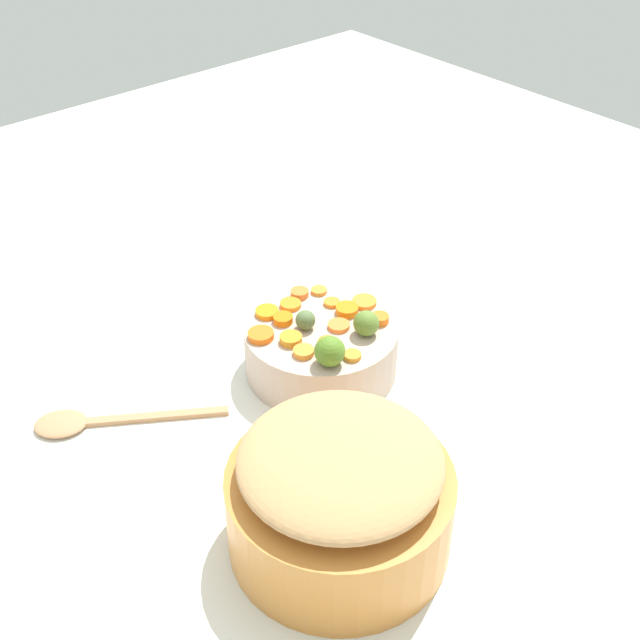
# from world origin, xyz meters

# --- Properties ---
(tabletop) EXTENTS (2.40, 2.40, 0.02)m
(tabletop) POSITION_xyz_m (0.00, 0.00, 0.01)
(tabletop) COLOR white
(tabletop) RESTS_ON ground
(serving_bowl_carrots) EXTENTS (0.23, 0.23, 0.08)m
(serving_bowl_carrots) POSITION_xyz_m (0.03, 0.00, 0.06)
(serving_bowl_carrots) COLOR #BFA796
(serving_bowl_carrots) RESTS_ON tabletop
(metal_pot) EXTENTS (0.27, 0.27, 0.11)m
(metal_pot) POSITION_xyz_m (-0.17, -0.26, 0.08)
(metal_pot) COLOR #C87D36
(metal_pot) RESTS_ON tabletop
(stuffing_mound) EXTENTS (0.24, 0.24, 0.05)m
(stuffing_mound) POSITION_xyz_m (-0.17, -0.26, 0.16)
(stuffing_mound) COLOR tan
(stuffing_mound) RESTS_ON metal_pot
(carrot_slice_0) EXTENTS (0.04, 0.04, 0.01)m
(carrot_slice_0) POSITION_xyz_m (-0.00, -0.04, 0.11)
(carrot_slice_0) COLOR orange
(carrot_slice_0) RESTS_ON serving_bowl_carrots
(carrot_slice_1) EXTENTS (0.04, 0.04, 0.01)m
(carrot_slice_1) POSITION_xyz_m (-0.03, 0.00, 0.11)
(carrot_slice_1) COLOR orange
(carrot_slice_1) RESTS_ON serving_bowl_carrots
(carrot_slice_2) EXTENTS (0.03, 0.03, 0.01)m
(carrot_slice_2) POSITION_xyz_m (0.10, -0.05, 0.11)
(carrot_slice_2) COLOR orange
(carrot_slice_2) RESTS_ON serving_bowl_carrots
(carrot_slice_3) EXTENTS (0.04, 0.04, 0.01)m
(carrot_slice_3) POSITION_xyz_m (-0.06, 0.04, 0.11)
(carrot_slice_3) COLOR orange
(carrot_slice_3) RESTS_ON serving_bowl_carrots
(carrot_slice_4) EXTENTS (0.03, 0.03, 0.01)m
(carrot_slice_4) POSITION_xyz_m (0.01, -0.08, 0.11)
(carrot_slice_4) COLOR orange
(carrot_slice_4) RESTS_ON serving_bowl_carrots
(carrot_slice_5) EXTENTS (0.03, 0.03, 0.01)m
(carrot_slice_5) POSITION_xyz_m (0.08, 0.07, 0.10)
(carrot_slice_5) COLOR orange
(carrot_slice_5) RESTS_ON serving_bowl_carrots
(carrot_slice_6) EXTENTS (0.05, 0.05, 0.01)m
(carrot_slice_6) POSITION_xyz_m (0.08, -0.00, 0.11)
(carrot_slice_6) COLOR orange
(carrot_slice_6) RESTS_ON serving_bowl_carrots
(carrot_slice_7) EXTENTS (0.04, 0.04, 0.01)m
(carrot_slice_7) POSITION_xyz_m (-0.01, 0.05, 0.11)
(carrot_slice_7) COLOR orange
(carrot_slice_7) RESTS_ON serving_bowl_carrots
(carrot_slice_8) EXTENTS (0.05, 0.05, 0.01)m
(carrot_slice_8) POSITION_xyz_m (0.11, 0.00, 0.10)
(carrot_slice_8) COLOR orange
(carrot_slice_8) RESTS_ON serving_bowl_carrots
(carrot_slice_9) EXTENTS (0.03, 0.03, 0.01)m
(carrot_slice_9) POSITION_xyz_m (-0.04, -0.03, 0.11)
(carrot_slice_9) COLOR orange
(carrot_slice_9) RESTS_ON serving_bowl_carrots
(carrot_slice_10) EXTENTS (0.04, 0.04, 0.01)m
(carrot_slice_10) POSITION_xyz_m (0.04, -0.02, 0.10)
(carrot_slice_10) COLOR orange
(carrot_slice_10) RESTS_ON serving_bowl_carrots
(carrot_slice_11) EXTENTS (0.05, 0.05, 0.01)m
(carrot_slice_11) POSITION_xyz_m (0.02, 0.07, 0.10)
(carrot_slice_11) COLOR orange
(carrot_slice_11) RESTS_ON serving_bowl_carrots
(carrot_slice_12) EXTENTS (0.03, 0.03, 0.01)m
(carrot_slice_12) POSITION_xyz_m (0.05, 0.08, 0.11)
(carrot_slice_12) COLOR orange
(carrot_slice_12) RESTS_ON serving_bowl_carrots
(carrot_slice_13) EXTENTS (0.04, 0.04, 0.01)m
(carrot_slice_13) POSITION_xyz_m (-0.02, 0.08, 0.11)
(carrot_slice_13) COLOR orange
(carrot_slice_13) RESTS_ON serving_bowl_carrots
(carrot_slice_14) EXTENTS (0.04, 0.04, 0.01)m
(carrot_slice_14) POSITION_xyz_m (0.08, 0.03, 0.10)
(carrot_slice_14) COLOR orange
(carrot_slice_14) RESTS_ON serving_bowl_carrots
(brussels_sprout_0) EXTENTS (0.04, 0.04, 0.04)m
(brussels_sprout_0) POSITION_xyz_m (-0.02, -0.07, 0.12)
(brussels_sprout_0) COLOR #527B23
(brussels_sprout_0) RESTS_ON serving_bowl_carrots
(brussels_sprout_1) EXTENTS (0.04, 0.04, 0.04)m
(brussels_sprout_1) POSITION_xyz_m (0.06, -0.06, 0.12)
(brussels_sprout_1) COLOR #5B7B2D
(brussels_sprout_1) RESTS_ON serving_bowl_carrots
(brussels_sprout_2) EXTENTS (0.03, 0.03, 0.03)m
(brussels_sprout_2) POSITION_xyz_m (0.01, 0.01, 0.12)
(brussels_sprout_2) COLOR #546B3D
(brussels_sprout_2) RESTS_ON serving_bowl_carrots
(wooden_spoon) EXTENTS (0.25, 0.18, 0.01)m
(wooden_spoon) POSITION_xyz_m (-0.30, 0.12, 0.03)
(wooden_spoon) COLOR tan
(wooden_spoon) RESTS_ON tabletop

